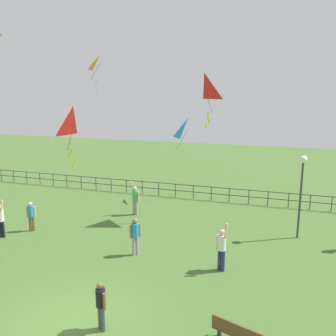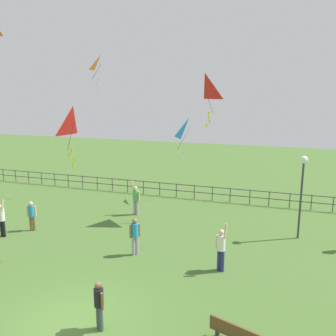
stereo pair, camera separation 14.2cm
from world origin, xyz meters
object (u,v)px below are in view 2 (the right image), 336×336
at_px(lamppost, 302,179).
at_px(kite_1, 205,89).
at_px(kite_3, 101,65).
at_px(person_6, 221,247).
at_px(kite_4, 189,130).
at_px(person_3, 99,303).
at_px(kite_2, 74,124).
at_px(person_5, 136,198).
at_px(park_bench, 236,335).
at_px(person_7, 32,214).
at_px(person_4, 2,218).
at_px(person_0, 135,234).

relative_size(lamppost, kite_1, 1.47).
bearing_deg(kite_3, person_6, -40.71).
bearing_deg(person_6, kite_4, 112.72).
bearing_deg(kite_3, person_3, -62.53).
bearing_deg(kite_2, person_5, 88.87).
height_order(lamppost, kite_3, kite_3).
height_order(lamppost, park_bench, lamppost).
height_order(person_7, kite_2, kite_2).
height_order(person_3, person_5, person_5).
bearing_deg(person_4, park_bench, -19.76).
distance_m(person_4, person_5, 7.06).
xyz_separation_m(lamppost, person_3, (-5.83, -9.12, -2.11)).
distance_m(person_6, kite_2, 7.66).
bearing_deg(person_5, park_bench, -52.97).
xyz_separation_m(person_4, person_5, (4.95, 5.03, 0.04)).
bearing_deg(kite_4, lamppost, -34.57).
bearing_deg(person_4, kite_4, 52.46).
distance_m(person_4, person_7, 1.41).
distance_m(person_3, kite_2, 7.08).
relative_size(person_4, person_6, 0.94).
xyz_separation_m(person_4, kite_2, (4.84, -0.69, 4.80)).
bearing_deg(kite_1, park_bench, -71.84).
distance_m(person_0, person_4, 7.02).
distance_m(person_0, person_5, 5.25).
relative_size(park_bench, person_0, 0.92).
xyz_separation_m(person_3, person_6, (2.80, 4.71, 0.13)).
relative_size(person_0, kite_1, 0.61).
distance_m(park_bench, person_4, 12.76).
bearing_deg(lamppost, kite_3, 163.25).
bearing_deg(person_6, kite_3, 139.29).
xyz_separation_m(lamppost, kite_1, (-5.04, 1.07, 4.17)).
distance_m(park_bench, person_7, 12.41).
xyz_separation_m(person_3, kite_1, (0.78, 10.19, 6.28)).
height_order(kite_1, kite_3, kite_3).
relative_size(lamppost, person_6, 2.00).
bearing_deg(lamppost, kite_2, -150.63).
relative_size(park_bench, kite_3, 0.69).
bearing_deg(person_4, person_3, -30.59).
bearing_deg(person_6, kite_1, 110.23).
relative_size(person_6, kite_4, 0.82).
bearing_deg(kite_4, park_bench, -69.53).
xyz_separation_m(lamppost, kite_3, (-12.53, 3.77, 5.72)).
relative_size(park_bench, person_7, 1.00).
distance_m(person_0, person_3, 5.05).
height_order(park_bench, person_7, person_7).
xyz_separation_m(person_6, person_7, (-9.96, 1.14, -0.14)).
height_order(park_bench, person_0, person_0).
bearing_deg(park_bench, person_4, 160.24).
xyz_separation_m(person_5, kite_1, (3.85, 0.42, 6.17)).
relative_size(person_4, person_5, 0.96).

